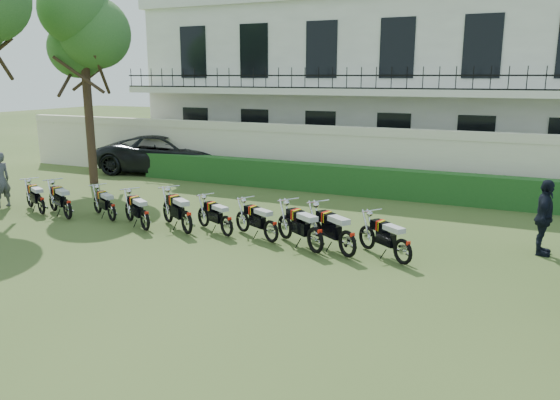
{
  "coord_description": "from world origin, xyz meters",
  "views": [
    {
      "loc": [
        6.28,
        -10.97,
        4.07
      ],
      "look_at": [
        0.68,
        1.28,
        1.01
      ],
      "focal_mm": 35.0,
      "sensor_mm": 36.0,
      "label": 1
    }
  ],
  "objects_px": {
    "tree_west_near": "(83,25)",
    "motorcycle_8": "(348,237)",
    "motorcycle_4": "(187,217)",
    "motorcycle_5": "(227,221)",
    "motorcycle_1": "(67,204)",
    "motorcycle_6": "(271,226)",
    "motorcycle_3": "(145,215)",
    "officer_5": "(544,218)",
    "suv": "(169,154)",
    "motorcycle_0": "(41,201)",
    "motorcycle_2": "(112,207)",
    "motorcycle_7": "(315,234)",
    "inspector": "(0,180)",
    "motorcycle_9": "(403,245)"
  },
  "relations": [
    {
      "from": "tree_west_near",
      "to": "officer_5",
      "type": "xyz_separation_m",
      "value": [
        15.73,
        -2.37,
        -5.0
      ]
    },
    {
      "from": "motorcycle_2",
      "to": "officer_5",
      "type": "distance_m",
      "value": 11.3
    },
    {
      "from": "motorcycle_2",
      "to": "motorcycle_7",
      "type": "xyz_separation_m",
      "value": [
        6.33,
        -0.31,
        0.07
      ]
    },
    {
      "from": "motorcycle_6",
      "to": "officer_5",
      "type": "xyz_separation_m",
      "value": [
        6.11,
        1.83,
        0.44
      ]
    },
    {
      "from": "motorcycle_7",
      "to": "motorcycle_9",
      "type": "distance_m",
      "value": 2.03
    },
    {
      "from": "motorcycle_8",
      "to": "motorcycle_7",
      "type": "bearing_deg",
      "value": 126.97
    },
    {
      "from": "motorcycle_5",
      "to": "motorcycle_7",
      "type": "bearing_deg",
      "value": -69.86
    },
    {
      "from": "motorcycle_2",
      "to": "motorcycle_7",
      "type": "relative_size",
      "value": 0.91
    },
    {
      "from": "tree_west_near",
      "to": "suv",
      "type": "relative_size",
      "value": 1.34
    },
    {
      "from": "motorcycle_4",
      "to": "suv",
      "type": "distance_m",
      "value": 9.77
    },
    {
      "from": "suv",
      "to": "motorcycle_5",
      "type": "bearing_deg",
      "value": -147.14
    },
    {
      "from": "motorcycle_3",
      "to": "motorcycle_6",
      "type": "distance_m",
      "value": 3.55
    },
    {
      "from": "motorcycle_7",
      "to": "motorcycle_8",
      "type": "bearing_deg",
      "value": -54.12
    },
    {
      "from": "tree_west_near",
      "to": "motorcycle_0",
      "type": "relative_size",
      "value": 4.88
    },
    {
      "from": "motorcycle_4",
      "to": "motorcycle_7",
      "type": "bearing_deg",
      "value": -58.23
    },
    {
      "from": "motorcycle_1",
      "to": "inspector",
      "type": "bearing_deg",
      "value": 109.75
    },
    {
      "from": "motorcycle_7",
      "to": "officer_5",
      "type": "height_order",
      "value": "officer_5"
    },
    {
      "from": "motorcycle_8",
      "to": "motorcycle_9",
      "type": "bearing_deg",
      "value": -52.5
    },
    {
      "from": "motorcycle_2",
      "to": "tree_west_near",
      "type": "bearing_deg",
      "value": 75.21
    },
    {
      "from": "tree_west_near",
      "to": "motorcycle_7",
      "type": "relative_size",
      "value": 4.69
    },
    {
      "from": "motorcycle_5",
      "to": "suv",
      "type": "xyz_separation_m",
      "value": [
        -7.12,
        7.4,
        0.38
      ]
    },
    {
      "from": "motorcycle_8",
      "to": "motorcycle_5",
      "type": "bearing_deg",
      "value": 119.92
    },
    {
      "from": "motorcycle_8",
      "to": "officer_5",
      "type": "bearing_deg",
      "value": -26.54
    },
    {
      "from": "officer_5",
      "to": "inspector",
      "type": "bearing_deg",
      "value": 100.35
    },
    {
      "from": "tree_west_near",
      "to": "motorcycle_9",
      "type": "height_order",
      "value": "tree_west_near"
    },
    {
      "from": "motorcycle_4",
      "to": "motorcycle_8",
      "type": "height_order",
      "value": "motorcycle_8"
    },
    {
      "from": "motorcycle_6",
      "to": "suv",
      "type": "relative_size",
      "value": 0.28
    },
    {
      "from": "motorcycle_7",
      "to": "motorcycle_1",
      "type": "bearing_deg",
      "value": 124.87
    },
    {
      "from": "officer_5",
      "to": "motorcycle_8",
      "type": "bearing_deg",
      "value": 121.49
    },
    {
      "from": "tree_west_near",
      "to": "motorcycle_8",
      "type": "height_order",
      "value": "tree_west_near"
    },
    {
      "from": "motorcycle_3",
      "to": "officer_5",
      "type": "xyz_separation_m",
      "value": [
        9.63,
        2.29,
        0.44
      ]
    },
    {
      "from": "suv",
      "to": "officer_5",
      "type": "bearing_deg",
      "value": -122.04
    },
    {
      "from": "suv",
      "to": "motorcycle_3",
      "type": "bearing_deg",
      "value": -159.23
    },
    {
      "from": "motorcycle_4",
      "to": "motorcycle_6",
      "type": "xyz_separation_m",
      "value": [
        2.32,
        0.26,
        -0.05
      ]
    },
    {
      "from": "motorcycle_7",
      "to": "suv",
      "type": "bearing_deg",
      "value": 85.66
    },
    {
      "from": "motorcycle_4",
      "to": "tree_west_near",
      "type": "bearing_deg",
      "value": 91.75
    },
    {
      "from": "motorcycle_0",
      "to": "motorcycle_4",
      "type": "distance_m",
      "value": 5.13
    },
    {
      "from": "motorcycle_1",
      "to": "motorcycle_9",
      "type": "relative_size",
      "value": 1.13
    },
    {
      "from": "motorcycle_3",
      "to": "motorcycle_4",
      "type": "bearing_deg",
      "value": -49.08
    },
    {
      "from": "motorcycle_2",
      "to": "inspector",
      "type": "height_order",
      "value": "inspector"
    },
    {
      "from": "motorcycle_1",
      "to": "motorcycle_5",
      "type": "relative_size",
      "value": 1.1
    },
    {
      "from": "tree_west_near",
      "to": "motorcycle_2",
      "type": "distance_m",
      "value": 8.3
    },
    {
      "from": "motorcycle_3",
      "to": "motorcycle_6",
      "type": "xyz_separation_m",
      "value": [
        3.52,
        0.46,
        -0.0
      ]
    },
    {
      "from": "motorcycle_1",
      "to": "motorcycle_6",
      "type": "relative_size",
      "value": 1.06
    },
    {
      "from": "tree_west_near",
      "to": "motorcycle_1",
      "type": "distance_m",
      "value": 7.85
    },
    {
      "from": "motorcycle_4",
      "to": "officer_5",
      "type": "distance_m",
      "value": 8.7
    },
    {
      "from": "tree_west_near",
      "to": "motorcycle_5",
      "type": "height_order",
      "value": "tree_west_near"
    },
    {
      "from": "motorcycle_9",
      "to": "motorcycle_4",
      "type": "bearing_deg",
      "value": 125.99
    },
    {
      "from": "officer_5",
      "to": "motorcycle_4",
      "type": "bearing_deg",
      "value": 107.27
    },
    {
      "from": "tree_west_near",
      "to": "motorcycle_5",
      "type": "relative_size",
      "value": 5.01
    }
  ]
}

